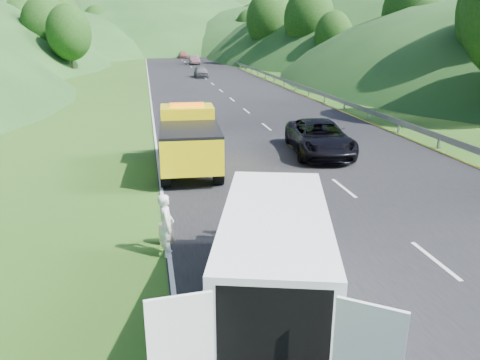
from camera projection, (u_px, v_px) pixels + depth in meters
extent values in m
plane|color=#38661E|center=(303.00, 239.00, 13.70)|extent=(320.00, 320.00, 0.00)
cube|color=black|center=(213.00, 84.00, 51.56)|extent=(14.00, 200.00, 0.02)
cube|color=gray|center=(252.00, 73.00, 64.58)|extent=(0.06, 140.00, 1.52)
cylinder|color=black|center=(166.00, 147.00, 22.12)|extent=(0.43, 1.10, 1.08)
cylinder|color=black|center=(209.00, 145.00, 22.40)|extent=(0.43, 1.10, 1.08)
cylinder|color=black|center=(165.00, 173.00, 18.06)|extent=(0.43, 1.10, 1.08)
cylinder|color=black|center=(218.00, 171.00, 18.34)|extent=(0.43, 1.10, 1.08)
cube|color=yellow|center=(188.00, 129.00, 21.08)|extent=(2.41, 1.84, 2.05)
cube|color=yellow|center=(190.00, 147.00, 18.88)|extent=(2.56, 3.79, 1.40)
cube|color=black|center=(190.00, 129.00, 18.64)|extent=(2.56, 3.79, 0.11)
cube|color=black|center=(187.00, 135.00, 22.48)|extent=(2.22, 1.40, 0.75)
cube|color=black|center=(187.00, 137.00, 23.15)|extent=(2.27, 0.33, 0.54)
cube|color=yellow|center=(186.00, 119.00, 22.62)|extent=(2.20, 0.96, 1.18)
cube|color=orange|center=(187.00, 105.00, 20.74)|extent=(1.52, 0.35, 0.17)
cube|color=black|center=(187.00, 117.00, 21.67)|extent=(2.05, 0.19, 0.97)
cylinder|color=black|center=(238.00, 254.00, 11.85)|extent=(0.53, 0.88, 0.83)
cylinder|color=black|center=(312.00, 257.00, 11.71)|extent=(0.53, 0.88, 0.83)
cylinder|color=black|center=(221.00, 343.00, 8.51)|extent=(0.53, 0.88, 0.83)
cylinder|color=black|center=(325.00, 348.00, 8.37)|extent=(0.53, 0.88, 0.83)
cube|color=white|center=(275.00, 254.00, 9.71)|extent=(3.52, 5.76, 1.92)
cube|color=white|center=(275.00, 220.00, 12.54)|extent=(2.25, 1.46, 1.04)
cube|color=black|center=(276.00, 193.00, 12.09)|extent=(1.94, 0.86, 0.86)
cube|color=black|center=(273.00, 333.00, 7.20)|extent=(1.72, 0.58, 1.66)
cube|color=white|center=(181.00, 348.00, 6.87)|extent=(0.99, 0.13, 1.76)
cube|color=white|center=(367.00, 358.00, 6.66)|extent=(0.83, 0.63, 1.76)
imported|color=white|center=(168.00, 255.00, 12.72)|extent=(0.47, 0.64, 1.73)
imported|color=#BBC167|center=(233.00, 237.00, 13.81)|extent=(0.62, 0.58, 1.03)
cube|color=brown|center=(166.00, 233.00, 13.31)|extent=(0.40, 0.24, 0.63)
imported|color=black|center=(319.00, 154.00, 22.97)|extent=(3.40, 6.05, 1.60)
imported|color=#525258|center=(201.00, 77.00, 58.70)|extent=(1.59, 3.95, 1.35)
imported|color=brown|center=(194.00, 64.00, 79.86)|extent=(1.58, 4.53, 1.49)
imported|color=#A25751|center=(184.00, 58.00, 96.46)|extent=(1.80, 4.43, 1.28)
imported|color=brown|center=(184.00, 54.00, 111.37)|extent=(1.59, 3.95, 1.35)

